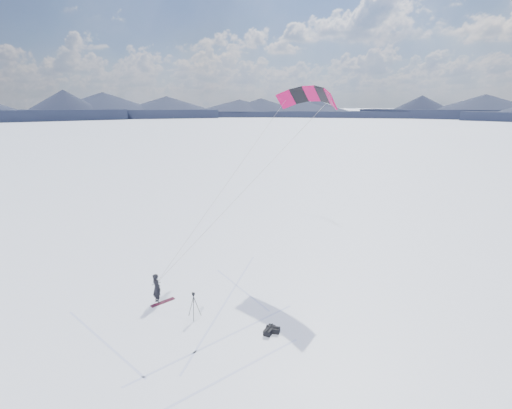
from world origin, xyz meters
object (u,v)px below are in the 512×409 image
snowkiter (158,302)px  gear_bag_b (273,330)px  snowboard (163,302)px  tripod (194,302)px  gear_bag_a (269,330)px

snowkiter → gear_bag_b: size_ratio=2.41×
snowkiter → snowboard: 0.31m
snowkiter → snowboard: size_ratio=1.23×
tripod → snowboard: bearing=111.2°
snowboard → tripod: 2.86m
tripod → snowkiter: bearing=114.6°
snowkiter → snowboard: snowkiter is taller
snowkiter → gear_bag_a: size_ratio=2.22×
snowboard → gear_bag_b: size_ratio=1.96×
snowkiter → tripod: tripod is taller
snowkiter → gear_bag_b: (4.66, -5.77, 0.14)m
gear_bag_a → snowboard: bearing=91.3°
tripod → gear_bag_b: 4.61m
tripod → gear_bag_b: (3.21, -3.20, -0.84)m
gear_bag_b → tripod: bearing=177.0°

